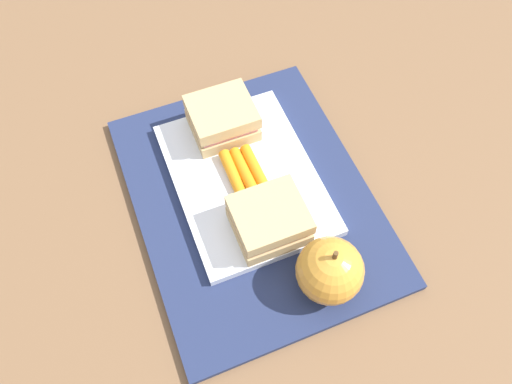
# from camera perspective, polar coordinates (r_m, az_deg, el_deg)

# --- Properties ---
(ground_plane) EXTENTS (2.40, 2.40, 0.00)m
(ground_plane) POSITION_cam_1_polar(r_m,az_deg,el_deg) (0.62, -0.43, -1.01)
(ground_plane) COLOR brown
(lunchbag_mat) EXTENTS (0.36, 0.28, 0.01)m
(lunchbag_mat) POSITION_cam_1_polar(r_m,az_deg,el_deg) (0.61, -0.43, -0.78)
(lunchbag_mat) COLOR navy
(lunchbag_mat) RESTS_ON ground_plane
(food_tray) EXTENTS (0.23, 0.17, 0.01)m
(food_tray) POSITION_cam_1_polar(r_m,az_deg,el_deg) (0.62, -1.30, 1.60)
(food_tray) COLOR white
(food_tray) RESTS_ON lunchbag_mat
(sandwich_half_left) EXTENTS (0.07, 0.08, 0.04)m
(sandwich_half_left) POSITION_cam_1_polar(r_m,az_deg,el_deg) (0.64, -3.91, 8.50)
(sandwich_half_left) COLOR tan
(sandwich_half_left) RESTS_ON food_tray
(sandwich_half_right) EXTENTS (0.07, 0.08, 0.04)m
(sandwich_half_right) POSITION_cam_1_polar(r_m,az_deg,el_deg) (0.56, 1.55, -3.26)
(sandwich_half_right) COLOR tan
(sandwich_half_right) RESTS_ON food_tray
(carrot_sticks_bundle) EXTENTS (0.08, 0.04, 0.02)m
(carrot_sticks_bundle) POSITION_cam_1_polar(r_m,az_deg,el_deg) (0.60, -1.31, 2.19)
(carrot_sticks_bundle) COLOR orange
(carrot_sticks_bundle) RESTS_ON food_tray
(apple) EXTENTS (0.07, 0.07, 0.08)m
(apple) POSITION_cam_1_polar(r_m,az_deg,el_deg) (0.53, 8.52, -8.97)
(apple) COLOR gold
(apple) RESTS_ON lunchbag_mat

